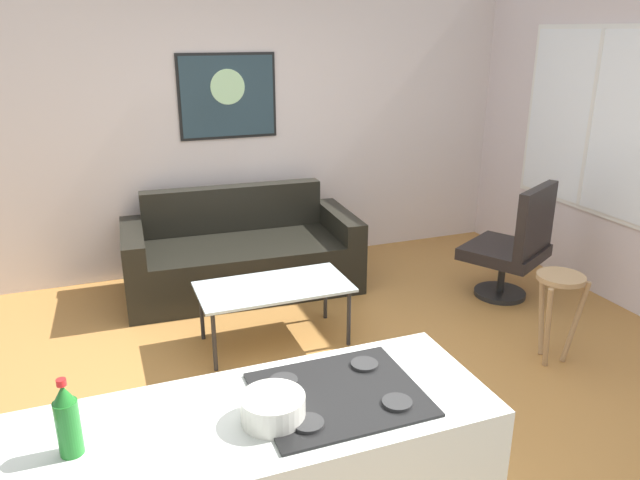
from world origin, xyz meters
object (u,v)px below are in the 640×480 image
at_px(couch, 242,257).
at_px(wall_painting, 228,96).
at_px(armchair, 515,245).
at_px(bar_stool, 558,295).
at_px(soda_bottle, 68,421).
at_px(mixing_bowl, 273,409).
at_px(coffee_table, 274,290).

relative_size(couch, wall_painting, 2.28).
bearing_deg(armchair, wall_painting, 141.53).
distance_m(bar_stool, wall_painting, 3.25).
xyz_separation_m(soda_bottle, mixing_bowl, (0.65, -0.06, -0.08)).
bearing_deg(coffee_table, couch, 88.86).
relative_size(mixing_bowl, wall_painting, 0.25).
bearing_deg(coffee_table, mixing_bowl, -106.34).
distance_m(coffee_table, bar_stool, 1.96).
height_order(couch, bar_stool, couch).
bearing_deg(couch, bar_stool, -49.81).
xyz_separation_m(armchair, mixing_bowl, (-2.73, -2.13, 0.47)).
bearing_deg(mixing_bowl, coffee_table, 73.66).
relative_size(coffee_table, bar_stool, 1.69).
bearing_deg(mixing_bowl, couch, 78.65).
xyz_separation_m(couch, soda_bottle, (-1.29, -3.12, 0.74)).
height_order(soda_bottle, mixing_bowl, soda_bottle).
bearing_deg(bar_stool, coffee_table, 151.50).
relative_size(coffee_table, soda_bottle, 3.99).
distance_m(armchair, mixing_bowl, 3.50).
xyz_separation_m(couch, armchair, (2.09, -1.06, 0.19)).
xyz_separation_m(armchair, soda_bottle, (-3.39, -2.07, 0.55)).
xyz_separation_m(couch, wall_painting, (0.07, 0.55, 1.34)).
xyz_separation_m(coffee_table, soda_bottle, (-1.27, -2.05, 0.61)).
height_order(coffee_table, mixing_bowl, mixing_bowl).
bearing_deg(soda_bottle, armchair, 31.44).
distance_m(soda_bottle, mixing_bowl, 0.66).
height_order(coffee_table, wall_painting, wall_painting).
xyz_separation_m(mixing_bowl, wall_painting, (0.71, 3.74, 0.67)).
bearing_deg(armchair, mixing_bowl, -142.01).
xyz_separation_m(bar_stool, soda_bottle, (-2.99, -1.11, 0.53)).
bearing_deg(couch, wall_painting, 83.11).
xyz_separation_m(armchair, wall_painting, (-2.03, 1.61, 1.14)).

